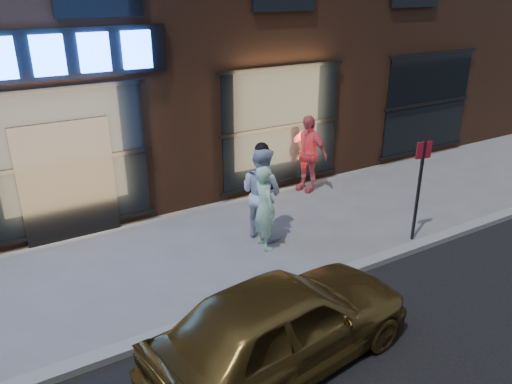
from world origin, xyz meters
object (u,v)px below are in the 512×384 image
Objects in this scene: man_bowtie at (265,208)px; man_cap at (262,193)px; passerby at (307,153)px; sign_post at (420,181)px; gold_sedan at (283,323)px.

man_cap is at bearing -20.86° from man_bowtie.
man_cap is 2.71m from passerby.
passerby reaches higher than man_cap.
sign_post is (2.53, -1.70, 0.30)m from man_cap.
man_bowtie is 3.15m from passerby.
man_bowtie is at bearing 165.78° from sign_post.
man_bowtie is 0.44× the size of gold_sedan.
passerby is at bearing -75.39° from man_cap.
passerby is 3.26m from sign_post.
sign_post reaches higher than gold_sedan.
passerby is at bearing -46.39° from gold_sedan.
man_cap reaches higher than gold_sedan.
man_cap is 0.49× the size of gold_sedan.
man_cap is at bearing 156.50° from sign_post.
man_cap is 3.06m from sign_post.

